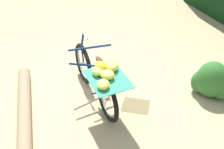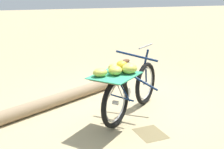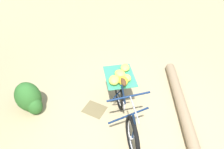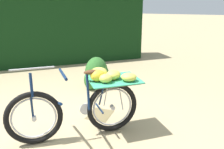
# 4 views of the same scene
# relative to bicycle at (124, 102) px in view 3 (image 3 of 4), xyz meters

# --- Properties ---
(ground_plane) EXTENTS (60.00, 60.00, 0.00)m
(ground_plane) POSITION_rel_bicycle_xyz_m (0.27, -0.27, -0.50)
(ground_plane) COLOR tan
(bicycle) EXTENTS (1.31, 1.60, 1.03)m
(bicycle) POSITION_rel_bicycle_xyz_m (0.00, 0.00, 0.00)
(bicycle) COLOR black
(bicycle) RESTS_ON ground_plane
(fallen_log) EXTENTS (1.28, 2.39, 0.21)m
(fallen_log) POSITION_rel_bicycle_xyz_m (0.95, 0.78, -0.40)
(fallen_log) COLOR #937A5B
(fallen_log) RESTS_ON ground_plane
(shrub_cluster) EXTENTS (0.70, 0.48, 0.66)m
(shrub_cluster) POSITION_rel_bicycle_xyz_m (-1.83, -0.59, -0.21)
(shrub_cluster) COLOR #2D6628
(shrub_cluster) RESTS_ON ground_plane
(leaf_litter_patch) EXTENTS (0.44, 0.36, 0.01)m
(leaf_litter_patch) POSITION_rel_bicycle_xyz_m (-0.63, -0.04, -0.50)
(leaf_litter_patch) COLOR olive
(leaf_litter_patch) RESTS_ON ground_plane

